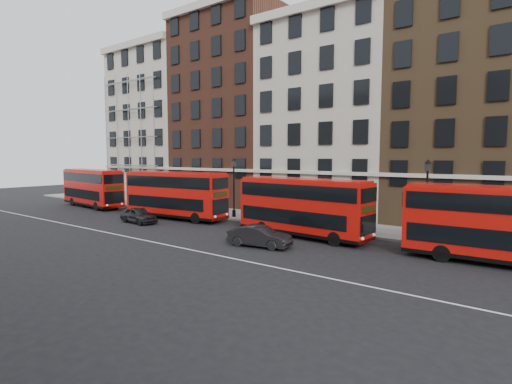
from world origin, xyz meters
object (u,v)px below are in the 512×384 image
Objects in this scene: bus_a at (92,187)px; car_front at (259,236)px; bus_d at (505,224)px; bus_b at (175,194)px; bus_c at (302,206)px; car_rear at (139,215)px.

car_front is (26.34, -4.23, -1.57)m from bus_a.
bus_d is 13.42m from car_front.
bus_b reaches higher than car_front.
car_rear is at bearing -162.78° from bus_c.
bus_c reaches higher than car_rear.
bus_d is at bearing -81.46° from car_front.
car_front is (-0.58, -4.23, -1.54)m from bus_c.
bus_c is at bearing -72.12° from car_rear.
bus_b is 3.82m from car_rear.
bus_c is (26.91, -0.00, -0.03)m from bus_a.
car_front is (-12.65, -4.23, -1.54)m from bus_d.
bus_a is at bearing 79.71° from car_rear.
bus_a reaches higher than car_front.
bus_b reaches higher than car_rear.
bus_c is 4.54m from car_front.
bus_a is 13.38m from car_rear.
bus_b is 25.31m from bus_d.
bus_d is at bearing -78.25° from car_rear.
bus_a is 26.72m from car_front.
bus_c is 14.54m from car_rear.
bus_b is 13.24m from bus_c.
bus_b is (13.67, -0.01, 0.05)m from bus_a.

